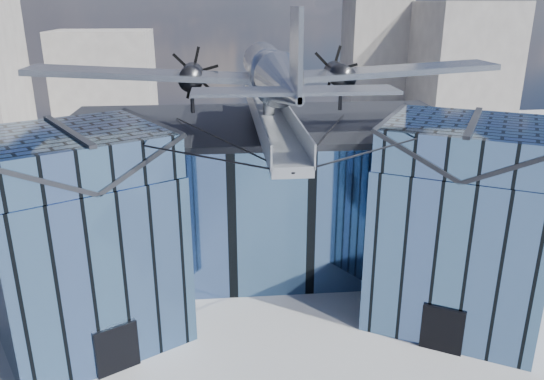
{
  "coord_description": "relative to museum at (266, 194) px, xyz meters",
  "views": [
    {
      "loc": [
        -2.9,
        -27.61,
        17.7
      ],
      "look_at": [
        0.0,
        2.0,
        7.2
      ],
      "focal_mm": 35.0,
      "sensor_mm": 36.0,
      "label": 1
    }
  ],
  "objects": [
    {
      "name": "ground_plane",
      "position": [
        -0.0,
        -5.82,
        -5.54
      ],
      "size": [
        120.0,
        120.0,
        0.0
      ],
      "primitive_type": "plane",
      "color": "gray"
    },
    {
      "name": "museum",
      "position": [
        0.0,
        0.0,
        0.0
      ],
      "size": [
        32.88,
        24.5,
        17.6
      ],
      "color": "#476792",
      "rests_on": "ground"
    },
    {
      "name": "bg_towers",
      "position": [
        1.45,
        44.67,
        4.47
      ],
      "size": [
        77.0,
        24.5,
        26.0
      ],
      "color": "gray",
      "rests_on": "ground"
    }
  ]
}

